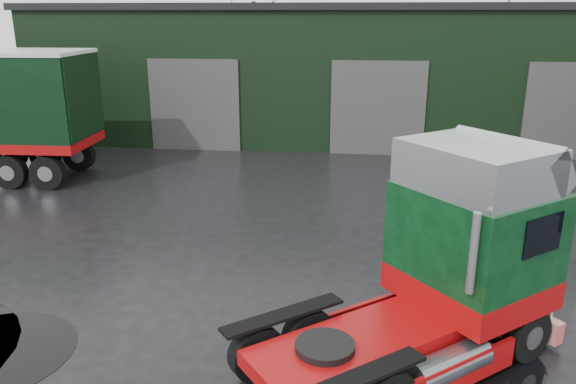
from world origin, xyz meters
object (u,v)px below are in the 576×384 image
Objects in this scene: warehouse at (374,68)px; tree_back_b at (489,46)px; tree_back_a at (254,30)px; hero_tractor at (401,267)px.

warehouse is 4.32× the size of tree_back_b.
warehouse is 3.41× the size of tree_back_a.
hero_tractor is at bearing -90.74° from warehouse.
tree_back_b is (8.28, 31.67, 1.83)m from hero_tractor.
warehouse reaches higher than hero_tractor.
tree_back_a reaches higher than tree_back_b.
hero_tractor is at bearing -76.30° from tree_back_a.
tree_back_b is (8.00, 10.00, 0.59)m from warehouse.
tree_back_a is 16.03m from tree_back_b.
hero_tractor is 0.65× the size of tree_back_a.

